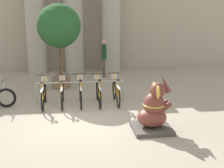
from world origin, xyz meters
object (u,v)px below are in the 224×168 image
(bicycle_4, at_px, (116,92))
(potted_tree, at_px, (59,29))
(bicycle_1, at_px, (62,93))
(elephant_statue, at_px, (154,111))
(person_pedestrian, at_px, (104,55))
(bicycle_0, at_px, (44,94))
(bicycle_3, at_px, (98,92))
(bicycle_2, at_px, (80,93))

(bicycle_4, bearing_deg, potted_tree, 129.41)
(bicycle_1, relative_size, potted_tree, 0.50)
(elephant_statue, xyz_separation_m, person_pedestrian, (-0.62, 6.80, 0.54))
(bicycle_4, height_order, potted_tree, potted_tree)
(elephant_statue, bearing_deg, bicycle_4, 104.07)
(bicycle_4, height_order, elephant_statue, elephant_statue)
(bicycle_1, distance_m, elephant_statue, 3.57)
(person_pedestrian, bearing_deg, potted_tree, -136.35)
(bicycle_0, xyz_separation_m, elephant_statue, (3.07, -2.52, 0.12))
(person_pedestrian, bearing_deg, bicycle_1, -113.59)
(bicycle_3, distance_m, potted_tree, 3.39)
(bicycle_2, bearing_deg, bicycle_0, -177.79)
(bicycle_1, bearing_deg, bicycle_3, -1.69)
(bicycle_2, xyz_separation_m, person_pedestrian, (1.24, 4.23, 0.67))
(bicycle_1, distance_m, bicycle_4, 1.82)
(elephant_statue, distance_m, person_pedestrian, 6.85)
(bicycle_2, relative_size, potted_tree, 0.50)
(bicycle_1, height_order, bicycle_4, same)
(bicycle_0, height_order, elephant_statue, elephant_statue)
(person_pedestrian, distance_m, potted_tree, 3.03)
(bicycle_0, height_order, potted_tree, potted_tree)
(bicycle_4, xyz_separation_m, potted_tree, (-1.94, 2.36, 2.00))
(potted_tree, bearing_deg, bicycle_2, -72.80)
(bicycle_1, height_order, bicycle_2, same)
(bicycle_0, distance_m, bicycle_2, 1.21)
(elephant_statue, relative_size, potted_tree, 0.46)
(bicycle_1, height_order, elephant_statue, elephant_statue)
(bicycle_2, bearing_deg, potted_tree, 107.20)
(bicycle_0, bearing_deg, person_pedestrian, 60.18)
(bicycle_2, bearing_deg, bicycle_4, -0.40)
(bicycle_2, distance_m, potted_tree, 3.18)
(bicycle_0, height_order, bicycle_1, same)
(bicycle_2, xyz_separation_m, bicycle_3, (0.61, -0.03, 0.00))
(bicycle_2, height_order, bicycle_3, same)
(elephant_statue, height_order, person_pedestrian, person_pedestrian)
(elephant_statue, height_order, potted_tree, potted_tree)
(elephant_statue, bearing_deg, bicycle_3, 116.19)
(bicycle_1, distance_m, bicycle_3, 1.21)
(bicycle_1, relative_size, person_pedestrian, 0.95)
(potted_tree, bearing_deg, bicycle_1, -87.03)
(potted_tree, bearing_deg, bicycle_3, -60.76)
(bicycle_1, bearing_deg, bicycle_4, -0.42)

